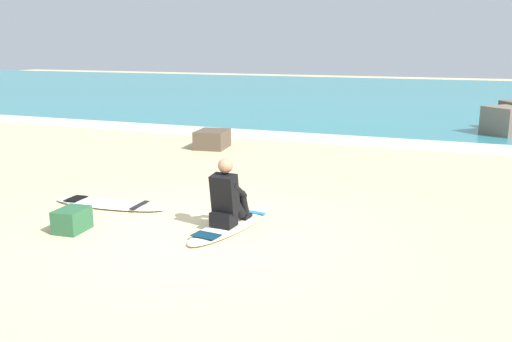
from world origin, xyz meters
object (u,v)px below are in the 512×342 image
object	(u,v)px
surfboard_spare_near	(109,204)
beach_bag	(72,220)
surfer_seated	(227,199)
surfboard_main	(232,224)
shoreline_rock	(212,139)

from	to	relation	value
surfboard_spare_near	beach_bag	bearing A→B (deg)	-77.46
surfer_seated	beach_bag	size ratio (longest dim) A/B	1.97
surfboard_main	surfer_seated	distance (m)	0.41
surfboard_main	surfboard_spare_near	size ratio (longest dim) A/B	1.04
surfboard_spare_near	shoreline_rock	distance (m)	5.27
surfboard_spare_near	shoreline_rock	bearing A→B (deg)	97.79
surfboard_main	surfboard_spare_near	bearing A→B (deg)	174.22
surfboard_main	shoreline_rock	bearing A→B (deg)	118.53
surfboard_spare_near	surfer_seated	bearing A→B (deg)	-8.01
surfboard_main	shoreline_rock	size ratio (longest dim) A/B	2.28
surfboard_main	shoreline_rock	world-z (taller)	shoreline_rock
surfer_seated	surfboard_spare_near	distance (m)	2.29
surfer_seated	shoreline_rock	world-z (taller)	surfer_seated
surfer_seated	shoreline_rock	bearing A→B (deg)	118.00
surfer_seated	beach_bag	distance (m)	2.17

